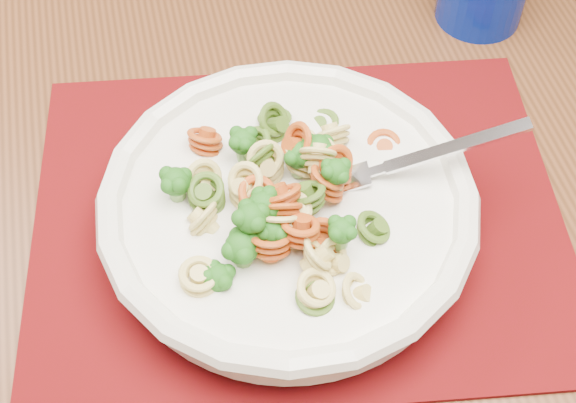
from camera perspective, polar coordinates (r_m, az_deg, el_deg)
dining_table at (r=0.78m, az=-1.99°, el=0.04°), size 1.73×1.45×0.78m
placemat at (r=0.64m, az=0.74°, el=-1.03°), size 0.53×0.50×0.00m
pasta_bowl at (r=0.60m, az=0.00°, el=-0.46°), size 0.29×0.29×0.05m
pasta_broccoli_heap at (r=0.59m, az=-0.00°, el=0.34°), size 0.24×0.24×0.06m
fork at (r=0.61m, az=4.68°, el=1.70°), size 0.17×0.11×0.08m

